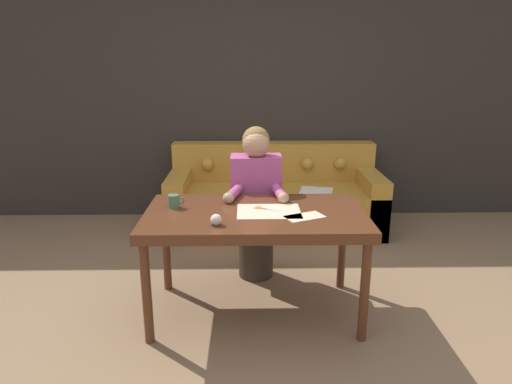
% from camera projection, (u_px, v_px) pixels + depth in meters
% --- Properties ---
extents(ground_plane, '(16.00, 16.00, 0.00)m').
position_uv_depth(ground_plane, '(260.00, 320.00, 3.13)').
color(ground_plane, '#846647').
extents(wall_back, '(8.00, 0.06, 2.60)m').
position_uv_depth(wall_back, '(255.00, 99.00, 4.92)').
color(wall_back, '#2D2823').
rests_on(wall_back, ground_plane).
extents(dining_table, '(1.46, 0.82, 0.75)m').
position_uv_depth(dining_table, '(255.00, 222.00, 3.04)').
color(dining_table, '#562D19').
rests_on(dining_table, ground_plane).
extents(couch, '(2.16, 0.88, 0.85)m').
position_uv_depth(couch, '(275.00, 199.00, 4.78)').
color(couch, '#B7842D').
rests_on(couch, ground_plane).
extents(person, '(0.47, 0.56, 1.23)m').
position_uv_depth(person, '(256.00, 203.00, 3.59)').
color(person, '#33281E').
rests_on(person, ground_plane).
extents(pattern_paper_main, '(0.42, 0.32, 0.00)m').
position_uv_depth(pattern_paper_main, '(269.00, 211.00, 3.02)').
color(pattern_paper_main, beige).
rests_on(pattern_paper_main, dining_table).
extents(pattern_paper_offcut, '(0.28, 0.23, 0.00)m').
position_uv_depth(pattern_paper_offcut, '(305.00, 217.00, 2.92)').
color(pattern_paper_offcut, beige).
rests_on(pattern_paper_offcut, dining_table).
extents(scissors, '(0.19, 0.14, 0.01)m').
position_uv_depth(scissors, '(262.00, 209.00, 3.07)').
color(scissors, silver).
rests_on(scissors, dining_table).
extents(mug, '(0.11, 0.08, 0.09)m').
position_uv_depth(mug, '(174.00, 201.00, 3.09)').
color(mug, '#47704C').
rests_on(mug, dining_table).
extents(pin_cushion, '(0.07, 0.07, 0.07)m').
position_uv_depth(pin_cushion, '(216.00, 220.00, 2.77)').
color(pin_cushion, '#4C3828').
rests_on(pin_cushion, dining_table).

